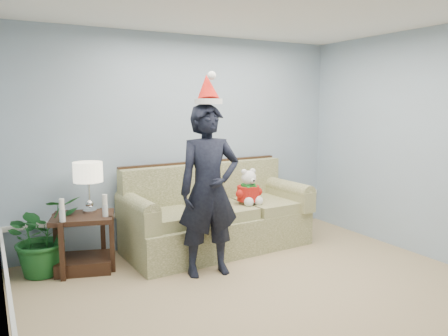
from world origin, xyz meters
name	(u,v)px	position (x,y,z in m)	size (l,w,h in m)	color
room_shell	(309,162)	(0.00, 0.00, 1.35)	(4.54, 5.04, 2.74)	tan
wainscot_trim	(129,249)	(-1.18, 1.18, 0.45)	(4.49, 4.99, 0.06)	white
sofa	(216,218)	(0.19, 2.02, 0.38)	(2.34, 1.10, 1.08)	brown
side_table	(84,249)	(-1.44, 2.03, 0.24)	(0.77, 0.70, 0.62)	#331C12
table_lamp	(88,174)	(-1.34, 2.11, 1.05)	(0.32, 0.32, 0.57)	silver
candle_pair	(84,209)	(-1.45, 1.86, 0.73)	(0.50, 0.06, 0.24)	silver
houseplant	(42,236)	(-1.85, 2.13, 0.42)	(0.76, 0.66, 0.85)	#18521F
man	(209,191)	(-0.27, 1.28, 0.91)	(0.67, 0.44, 1.83)	black
santa_hat	(208,90)	(-0.27, 1.30, 1.96)	(0.34, 0.37, 0.34)	white
teddy_bear	(249,191)	(0.57, 1.83, 0.73)	(0.29, 0.33, 0.46)	white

